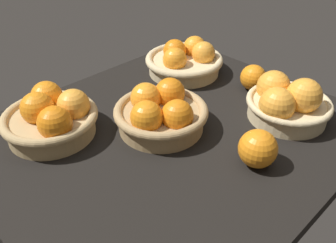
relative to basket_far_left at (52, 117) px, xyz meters
The scene contains 7 objects.
market_tray 27.86cm from the basket_far_left, 41.64° to the right, with size 84.00×72.00×3.00cm, color black.
basket_far_left is the anchor object (origin of this frame).
basket_center 24.64cm from the basket_far_left, 39.45° to the right, with size 21.92×21.92×10.06cm.
basket_far_right 44.06cm from the basket_far_left, ahead, with size 22.92×22.92×9.55cm.
basket_near_right 54.99cm from the basket_far_left, 37.87° to the right, with size 20.32×20.32×11.39cm.
loose_orange_front_gap 45.65cm from the basket_far_left, 58.00° to the right, with size 8.01×8.01×8.01cm, color orange.
loose_orange_back_gap 53.73cm from the basket_far_left, 21.72° to the right, with size 7.08×7.08×7.08cm, color orange.
Camera 1 is at (-48.77, -48.50, 53.02)cm, focal length 38.67 mm.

